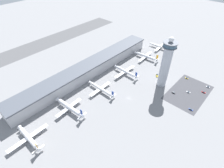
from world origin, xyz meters
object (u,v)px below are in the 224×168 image
car_blue_compact (191,109)px  airplane_gate_echo (146,56)px  service_truck_fuel (157,75)px  car_yellow_taxi (174,93)px  car_silver_sedan (204,92)px  airplane_gate_foxtrot (161,47)px  airplane_gate_bravo (69,107)px  airplane_gate_charlie (101,89)px  car_grey_coupe (187,78)px  car_maroon_suv (208,87)px  car_navy_sedan (188,92)px  airplane_gate_alpha (29,138)px  control_tower (166,63)px  airplane_gate_delta (125,71)px

car_blue_compact → airplane_gate_echo: bearing=60.0°
service_truck_fuel → car_yellow_taxi: size_ratio=1.35×
car_silver_sedan → airplane_gate_foxtrot: bearing=57.5°
airplane_gate_bravo → car_silver_sedan: (128.03, -97.31, -4.14)m
airplane_gate_bravo → airplane_gate_charlie: size_ratio=1.00×
airplane_gate_bravo → airplane_gate_echo: 146.16m
airplane_gate_charlie → car_blue_compact: 105.08m
airplane_gate_charlie → car_grey_coupe: airplane_gate_charlie is taller
car_silver_sedan → car_maroon_suv: size_ratio=1.13×
airplane_gate_foxtrot → car_navy_sedan: bearing=-131.9°
car_grey_coupe → airplane_gate_foxtrot: bearing=54.8°
airplane_gate_echo → car_silver_sedan: (-18.14, -96.99, -3.58)m
airplane_gate_alpha → airplane_gate_foxtrot: (237.54, 1.23, -0.34)m
car_grey_coupe → car_silver_sedan: bearing=-115.1°
airplane_gate_alpha → airplane_gate_bravo: size_ratio=0.96×
airplane_gate_foxtrot → car_yellow_taxi: size_ratio=9.06×
airplane_gate_bravo → service_truck_fuel: (118.83, -37.50, -3.71)m
car_yellow_taxi → car_grey_coupe: (38.48, 0.65, -0.01)m
airplane_gate_foxtrot → car_maroon_suv: size_ratio=9.94×
control_tower → car_blue_compact: size_ratio=13.96×
airplane_gate_charlie → service_truck_fuel: bearing=-25.2°
airplane_gate_charlie → car_blue_compact: (45.19, -94.82, -3.12)m
service_truck_fuel → car_navy_sedan: size_ratio=1.32×
control_tower → car_yellow_taxi: (-4.57, -19.99, -32.14)m
car_blue_compact → car_silver_sedan: car_blue_compact is taller
airplane_gate_delta → car_navy_sedan: bearing=-74.4°
airplane_gate_charlie → airplane_gate_echo: airplane_gate_echo is taller
airplane_gate_bravo → car_grey_coupe: airplane_gate_bravo is taller
car_maroon_suv → car_grey_coupe: 27.67m
airplane_gate_delta → car_silver_sedan: bearing=-69.6°
airplane_gate_echo → car_navy_sedan: size_ratio=8.61×
airplane_gate_alpha → car_yellow_taxi: bearing=-24.4°
control_tower → airplane_gate_echo: size_ratio=1.64×
car_grey_coupe → car_yellow_taxi: bearing=-179.0°
airplane_gate_charlie → car_grey_coupe: 117.19m
service_truck_fuel → car_blue_compact: 66.52m
control_tower → airplane_gate_echo: bearing=52.1°
airplane_gate_charlie → car_yellow_taxi: airplane_gate_charlie is taller
car_navy_sedan → service_truck_fuel: bearing=85.8°
car_silver_sedan → airplane_gate_bravo: bearing=142.8°
airplane_gate_echo → car_navy_sedan: airplane_gate_echo is taller
control_tower → airplane_gate_alpha: 164.92m
service_truck_fuel → car_navy_sedan: service_truck_fuel is taller
airplane_gate_delta → car_blue_compact: 95.08m
car_yellow_taxi → car_grey_coupe: bearing=1.0°
control_tower → car_maroon_suv: bearing=-53.6°
airplane_gate_charlie → airplane_gate_foxtrot: (144.42, 1.58, 0.12)m
airplane_gate_echo → car_blue_compact: (-56.01, -97.19, -3.55)m
car_navy_sedan → airplane_gate_delta: bearing=105.6°
airplane_gate_echo → car_grey_coupe: 69.97m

